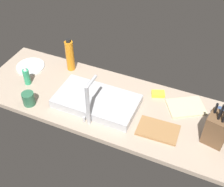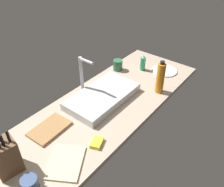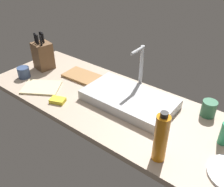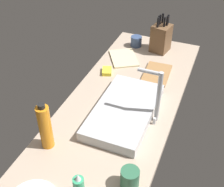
{
  "view_description": "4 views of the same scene",
  "coord_description": "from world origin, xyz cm",
  "px_view_note": "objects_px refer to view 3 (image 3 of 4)",
  "views": [
    {
      "loc": [
        -62.17,
        131.25,
        144.97
      ],
      "look_at": [
        -3.56,
        -2.32,
        9.93
      ],
      "focal_mm": 47.68,
      "sensor_mm": 36.0,
      "label": 1
    },
    {
      "loc": [
        -100.65,
        -86.72,
        110.87
      ],
      "look_at": [
        5.82,
        -2.49,
        11.72
      ],
      "focal_mm": 38.15,
      "sensor_mm": 36.0,
      "label": 2
    },
    {
      "loc": [
        70.04,
        -96.59,
        90.48
      ],
      "look_at": [
        -3.68,
        -0.93,
        10.58
      ],
      "focal_mm": 39.34,
      "sensor_mm": 36.0,
      "label": 3
    },
    {
      "loc": [
        121.88,
        45.47,
        114.98
      ],
      "look_at": [
        0.04,
        -3.95,
        12.77
      ],
      "focal_mm": 48.22,
      "sensor_mm": 36.0,
      "label": 4
    }
  ],
  "objects_px": {
    "cutting_board": "(82,76)",
    "ceramic_cup": "(209,109)",
    "water_bottle": "(161,138)",
    "knife_block": "(43,55)",
    "coffee_mug": "(24,72)",
    "faucet": "(141,66)",
    "dish_sponge": "(58,100)",
    "dish_towel": "(41,87)",
    "sink_basin": "(129,99)"
  },
  "relations": [
    {
      "from": "water_bottle",
      "to": "dish_sponge",
      "type": "bearing_deg",
      "value": 178.4
    },
    {
      "from": "sink_basin",
      "to": "faucet",
      "type": "bearing_deg",
      "value": 100.08
    },
    {
      "from": "faucet",
      "to": "coffee_mug",
      "type": "relative_size",
      "value": 3.73
    },
    {
      "from": "sink_basin",
      "to": "coffee_mug",
      "type": "relative_size",
      "value": 6.69
    },
    {
      "from": "knife_block",
      "to": "coffee_mug",
      "type": "distance_m",
      "value": 0.2
    },
    {
      "from": "ceramic_cup",
      "to": "dish_sponge",
      "type": "xyz_separation_m",
      "value": [
        -0.77,
        -0.43,
        -0.03
      ]
    },
    {
      "from": "faucet",
      "to": "water_bottle",
      "type": "distance_m",
      "value": 0.58
    },
    {
      "from": "cutting_board",
      "to": "dish_sponge",
      "type": "bearing_deg",
      "value": -72.86
    },
    {
      "from": "cutting_board",
      "to": "faucet",
      "type": "bearing_deg",
      "value": 13.34
    },
    {
      "from": "cutting_board",
      "to": "dish_sponge",
      "type": "xyz_separation_m",
      "value": [
        0.1,
        -0.31,
        0.0
      ]
    },
    {
      "from": "sink_basin",
      "to": "dish_towel",
      "type": "xyz_separation_m",
      "value": [
        -0.56,
        -0.21,
        -0.02
      ]
    },
    {
      "from": "knife_block",
      "to": "dish_towel",
      "type": "xyz_separation_m",
      "value": [
        0.21,
        -0.2,
        -0.1
      ]
    },
    {
      "from": "sink_basin",
      "to": "faucet",
      "type": "distance_m",
      "value": 0.22
    },
    {
      "from": "dish_towel",
      "to": "coffee_mug",
      "type": "height_order",
      "value": "coffee_mug"
    },
    {
      "from": "knife_block",
      "to": "ceramic_cup",
      "type": "relative_size",
      "value": 2.89
    },
    {
      "from": "faucet",
      "to": "dish_towel",
      "type": "distance_m",
      "value": 0.67
    },
    {
      "from": "faucet",
      "to": "water_bottle",
      "type": "relative_size",
      "value": 1.17
    },
    {
      "from": "faucet",
      "to": "dish_sponge",
      "type": "relative_size",
      "value": 3.41
    },
    {
      "from": "knife_block",
      "to": "coffee_mug",
      "type": "bearing_deg",
      "value": -78.89
    },
    {
      "from": "sink_basin",
      "to": "coffee_mug",
      "type": "distance_m",
      "value": 0.79
    },
    {
      "from": "coffee_mug",
      "to": "dish_towel",
      "type": "bearing_deg",
      "value": -5.53
    },
    {
      "from": "water_bottle",
      "to": "coffee_mug",
      "type": "bearing_deg",
      "value": 175.8
    },
    {
      "from": "sink_basin",
      "to": "ceramic_cup",
      "type": "xyz_separation_m",
      "value": [
        0.42,
        0.18,
        0.02
      ]
    },
    {
      "from": "knife_block",
      "to": "cutting_board",
      "type": "xyz_separation_m",
      "value": [
        0.32,
        0.07,
        -0.09
      ]
    },
    {
      "from": "sink_basin",
      "to": "dish_sponge",
      "type": "distance_m",
      "value": 0.43
    },
    {
      "from": "ceramic_cup",
      "to": "cutting_board",
      "type": "bearing_deg",
      "value": -172.3
    },
    {
      "from": "sink_basin",
      "to": "ceramic_cup",
      "type": "height_order",
      "value": "ceramic_cup"
    },
    {
      "from": "cutting_board",
      "to": "coffee_mug",
      "type": "height_order",
      "value": "coffee_mug"
    },
    {
      "from": "sink_basin",
      "to": "dish_sponge",
      "type": "xyz_separation_m",
      "value": [
        -0.35,
        -0.25,
        -0.02
      ]
    },
    {
      "from": "cutting_board",
      "to": "coffee_mug",
      "type": "distance_m",
      "value": 0.41
    },
    {
      "from": "sink_basin",
      "to": "dish_sponge",
      "type": "bearing_deg",
      "value": -144.23
    },
    {
      "from": "dish_towel",
      "to": "dish_sponge",
      "type": "height_order",
      "value": "dish_sponge"
    },
    {
      "from": "faucet",
      "to": "sink_basin",
      "type": "bearing_deg",
      "value": -79.92
    },
    {
      "from": "water_bottle",
      "to": "cutting_board",
      "type": "bearing_deg",
      "value": 157.35
    },
    {
      "from": "coffee_mug",
      "to": "ceramic_cup",
      "type": "relative_size",
      "value": 0.89
    },
    {
      "from": "coffee_mug",
      "to": "ceramic_cup",
      "type": "xyz_separation_m",
      "value": [
        1.19,
        0.37,
        0.01
      ]
    },
    {
      "from": "faucet",
      "to": "ceramic_cup",
      "type": "distance_m",
      "value": 0.46
    },
    {
      "from": "cutting_board",
      "to": "ceramic_cup",
      "type": "relative_size",
      "value": 2.72
    },
    {
      "from": "faucet",
      "to": "cutting_board",
      "type": "xyz_separation_m",
      "value": [
        -0.42,
        -0.1,
        -0.17
      ]
    },
    {
      "from": "knife_block",
      "to": "coffee_mug",
      "type": "relative_size",
      "value": 3.26
    },
    {
      "from": "faucet",
      "to": "dish_sponge",
      "type": "xyz_separation_m",
      "value": [
        -0.32,
        -0.41,
        -0.16
      ]
    },
    {
      "from": "knife_block",
      "to": "dish_sponge",
      "type": "bearing_deg",
      "value": -19.61
    },
    {
      "from": "sink_basin",
      "to": "ceramic_cup",
      "type": "bearing_deg",
      "value": 22.97
    },
    {
      "from": "cutting_board",
      "to": "sink_basin",
      "type": "bearing_deg",
      "value": -7.64
    },
    {
      "from": "faucet",
      "to": "dish_towel",
      "type": "height_order",
      "value": "faucet"
    },
    {
      "from": "dish_towel",
      "to": "ceramic_cup",
      "type": "relative_size",
      "value": 2.55
    },
    {
      "from": "dish_sponge",
      "to": "cutting_board",
      "type": "bearing_deg",
      "value": 107.14
    },
    {
      "from": "dish_towel",
      "to": "coffee_mug",
      "type": "relative_size",
      "value": 2.88
    },
    {
      "from": "sink_basin",
      "to": "coffee_mug",
      "type": "bearing_deg",
      "value": -166.13
    },
    {
      "from": "cutting_board",
      "to": "ceramic_cup",
      "type": "height_order",
      "value": "ceramic_cup"
    }
  ]
}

